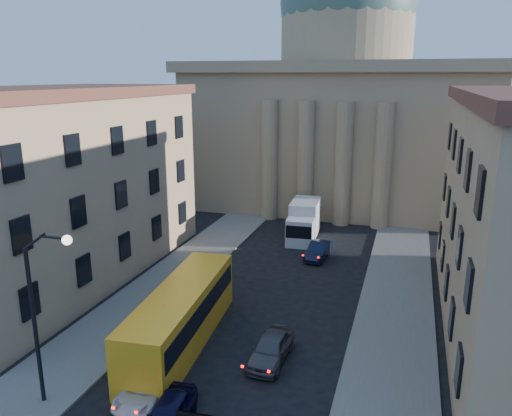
{
  "coord_description": "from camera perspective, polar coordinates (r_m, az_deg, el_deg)",
  "views": [
    {
      "loc": [
        8.7,
        -9.05,
        15.46
      ],
      "look_at": [
        0.02,
        18.65,
        7.75
      ],
      "focal_mm": 35.0,
      "sensor_mm": 36.0,
      "label": 1
    }
  ],
  "objects": [
    {
      "name": "sidewalk_left",
      "position": [
        35.56,
        -13.81,
        -11.22
      ],
      "size": [
        5.0,
        60.0,
        0.15
      ],
      "primitive_type": "cube",
      "color": "#63615A",
      "rests_on": "ground"
    },
    {
      "name": "sidewalk_right",
      "position": [
        31.13,
        15.25,
        -15.33
      ],
      "size": [
        5.0,
        60.0,
        0.15
      ],
      "primitive_type": "cube",
      "color": "#63615A",
      "rests_on": "ground"
    },
    {
      "name": "church",
      "position": [
        65.21,
        9.9,
        11.51
      ],
      "size": [
        68.02,
        28.76,
        36.6
      ],
      "color": "#947F5B",
      "rests_on": "ground"
    },
    {
      "name": "building_left",
      "position": [
        41.11,
        -21.79,
        2.53
      ],
      "size": [
        11.6,
        26.6,
        14.7
      ],
      "color": "tan",
      "rests_on": "ground"
    },
    {
      "name": "street_lamp",
      "position": [
        25.3,
        -23.31,
        -10.14
      ],
      "size": [
        2.62,
        0.44,
        8.83
      ],
      "color": "black",
      "rests_on": "ground"
    },
    {
      "name": "car_left_near",
      "position": [
        24.6,
        -9.89,
        -22.21
      ],
      "size": [
        2.11,
        4.34,
        1.43
      ],
      "primitive_type": "imported",
      "rotation": [
        0.0,
        0.0,
        0.1
      ],
      "color": "black",
      "rests_on": "ground"
    },
    {
      "name": "car_left_mid",
      "position": [
        26.64,
        -12.27,
        -19.35
      ],
      "size": [
        2.24,
        4.59,
        1.26
      ],
      "primitive_type": "imported",
      "rotation": [
        0.0,
        0.0,
        0.03
      ],
      "color": "silver",
      "rests_on": "ground"
    },
    {
      "name": "car_right_far",
      "position": [
        28.88,
        1.73,
        -15.71
      ],
      "size": [
        1.93,
        4.56,
        1.54
      ],
      "primitive_type": "imported",
      "rotation": [
        0.0,
        0.0,
        -0.03
      ],
      "color": "#45454A",
      "rests_on": "ground"
    },
    {
      "name": "car_right_distant",
      "position": [
        44.02,
        7.16,
        -4.82
      ],
      "size": [
        1.88,
        4.46,
        1.43
      ],
      "primitive_type": "imported",
      "rotation": [
        0.0,
        0.0,
        -0.09
      ],
      "color": "black",
      "rests_on": "ground"
    },
    {
      "name": "city_bus",
      "position": [
        30.33,
        -8.54,
        -11.93
      ],
      "size": [
        3.84,
        12.55,
        3.48
      ],
      "rotation": [
        0.0,
        0.0,
        0.08
      ],
      "color": "#F9AB1B",
      "rests_on": "ground"
    },
    {
      "name": "box_truck",
      "position": [
        48.86,
        5.46,
        -1.56
      ],
      "size": [
        2.98,
        6.65,
        3.57
      ],
      "rotation": [
        0.0,
        0.0,
        0.07
      ],
      "color": "silver",
      "rests_on": "ground"
    }
  ]
}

